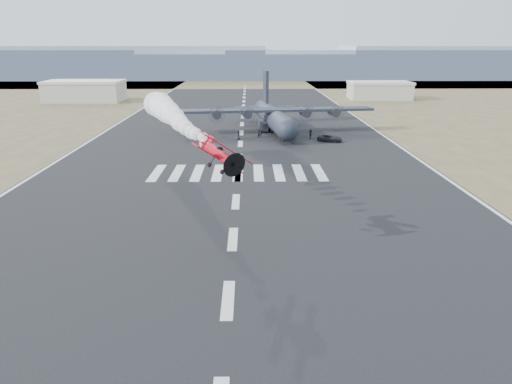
{
  "coord_description": "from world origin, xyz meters",
  "views": [
    {
      "loc": [
        1.61,
        -21.3,
        18.33
      ],
      "look_at": [
        2.3,
        26.6,
        4.0
      ],
      "focal_mm": 35.0,
      "sensor_mm": 36.0,
      "label": 1
    }
  ],
  "objects_px": {
    "support_vehicle": "(330,138)",
    "crew_a": "(283,131)",
    "crew_e": "(238,135)",
    "crew_h": "(259,134)",
    "aerobatic_biplane": "(219,154)",
    "crew_g": "(298,129)",
    "hangar_right": "(379,90)",
    "crew_d": "(294,134)",
    "crew_c": "(261,133)",
    "transport_aircraft": "(274,116)",
    "crew_b": "(272,130)",
    "hangar_left": "(85,91)",
    "crew_f": "(311,134)"
  },
  "relations": [
    {
      "from": "support_vehicle",
      "to": "crew_a",
      "type": "xyz_separation_m",
      "value": [
        -8.67,
        7.19,
        0.12
      ]
    },
    {
      "from": "crew_e",
      "to": "crew_h",
      "type": "relative_size",
      "value": 1.18
    },
    {
      "from": "aerobatic_biplane",
      "to": "crew_g",
      "type": "relative_size",
      "value": 3.12
    },
    {
      "from": "hangar_right",
      "to": "crew_d",
      "type": "distance_m",
      "value": 80.57
    },
    {
      "from": "support_vehicle",
      "to": "crew_e",
      "type": "relative_size",
      "value": 2.57
    },
    {
      "from": "crew_a",
      "to": "crew_c",
      "type": "xyz_separation_m",
      "value": [
        -4.47,
        -2.14,
        0.01
      ]
    },
    {
      "from": "hangar_right",
      "to": "transport_aircraft",
      "type": "distance_m",
      "value": 74.08
    },
    {
      "from": "crew_b",
      "to": "crew_d",
      "type": "xyz_separation_m",
      "value": [
        4.05,
        -4.92,
        -0.09
      ]
    },
    {
      "from": "hangar_left",
      "to": "crew_h",
      "type": "distance_m",
      "value": 86.71
    },
    {
      "from": "hangar_left",
      "to": "crew_d",
      "type": "distance_m",
      "value": 91.96
    },
    {
      "from": "hangar_left",
      "to": "hangar_right",
      "type": "bearing_deg",
      "value": 2.92
    },
    {
      "from": "crew_a",
      "to": "crew_b",
      "type": "xyz_separation_m",
      "value": [
        -2.11,
        1.26,
        0.1
      ]
    },
    {
      "from": "crew_c",
      "to": "crew_g",
      "type": "bearing_deg",
      "value": -29.22
    },
    {
      "from": "hangar_left",
      "to": "crew_a",
      "type": "bearing_deg",
      "value": -46.4
    },
    {
      "from": "crew_c",
      "to": "crew_h",
      "type": "xyz_separation_m",
      "value": [
        -0.43,
        -0.58,
        0.0
      ]
    },
    {
      "from": "crew_e",
      "to": "crew_a",
      "type": "bearing_deg",
      "value": -95.73
    },
    {
      "from": "aerobatic_biplane",
      "to": "transport_aircraft",
      "type": "relative_size",
      "value": 0.14
    },
    {
      "from": "crew_c",
      "to": "crew_d",
      "type": "xyz_separation_m",
      "value": [
        6.42,
        -1.53,
        0.0
      ]
    },
    {
      "from": "support_vehicle",
      "to": "crew_a",
      "type": "distance_m",
      "value": 11.27
    },
    {
      "from": "crew_h",
      "to": "aerobatic_biplane",
      "type": "bearing_deg",
      "value": -145.5
    },
    {
      "from": "crew_a",
      "to": "aerobatic_biplane",
      "type": "bearing_deg",
      "value": 123.78
    },
    {
      "from": "transport_aircraft",
      "to": "crew_e",
      "type": "height_order",
      "value": "transport_aircraft"
    },
    {
      "from": "aerobatic_biplane",
      "to": "crew_c",
      "type": "bearing_deg",
      "value": 66.86
    },
    {
      "from": "transport_aircraft",
      "to": "crew_h",
      "type": "bearing_deg",
      "value": -118.48
    },
    {
      "from": "crew_c",
      "to": "crew_e",
      "type": "relative_size",
      "value": 0.85
    },
    {
      "from": "transport_aircraft",
      "to": "support_vehicle",
      "type": "bearing_deg",
      "value": -58.2
    },
    {
      "from": "crew_f",
      "to": "transport_aircraft",
      "type": "bearing_deg",
      "value": 48.11
    },
    {
      "from": "crew_c",
      "to": "aerobatic_biplane",
      "type": "bearing_deg",
      "value": -153.21
    },
    {
      "from": "hangar_left",
      "to": "crew_e",
      "type": "relative_size",
      "value": 13.14
    },
    {
      "from": "hangar_right",
      "to": "crew_d",
      "type": "xyz_separation_m",
      "value": [
        -35.42,
        -72.33,
        -2.22
      ]
    },
    {
      "from": "hangar_left",
      "to": "transport_aircraft",
      "type": "height_order",
      "value": "transport_aircraft"
    },
    {
      "from": "crew_a",
      "to": "crew_g",
      "type": "distance_m",
      "value": 3.95
    },
    {
      "from": "hangar_left",
      "to": "crew_g",
      "type": "bearing_deg",
      "value": -43.89
    },
    {
      "from": "aerobatic_biplane",
      "to": "crew_f",
      "type": "relative_size",
      "value": 3.06
    },
    {
      "from": "hangar_right",
      "to": "crew_h",
      "type": "relative_size",
      "value": 12.93
    },
    {
      "from": "crew_g",
      "to": "crew_h",
      "type": "height_order",
      "value": "crew_g"
    },
    {
      "from": "crew_a",
      "to": "crew_f",
      "type": "xyz_separation_m",
      "value": [
        5.29,
        -4.29,
        0.16
      ]
    },
    {
      "from": "crew_f",
      "to": "crew_h",
      "type": "relative_size",
      "value": 1.19
    },
    {
      "from": "crew_c",
      "to": "crew_d",
      "type": "bearing_deg",
      "value": -71.42
    },
    {
      "from": "crew_f",
      "to": "hangar_right",
      "type": "bearing_deg",
      "value": -10.28
    },
    {
      "from": "crew_g",
      "to": "crew_f",
      "type": "bearing_deg",
      "value": -31.03
    },
    {
      "from": "hangar_right",
      "to": "transport_aircraft",
      "type": "relative_size",
      "value": 0.49
    },
    {
      "from": "crew_d",
      "to": "crew_g",
      "type": "distance_m",
      "value": 5.97
    },
    {
      "from": "crew_c",
      "to": "crew_a",
      "type": "bearing_deg",
      "value": -32.48
    },
    {
      "from": "aerobatic_biplane",
      "to": "support_vehicle",
      "type": "xyz_separation_m",
      "value": [
        18.34,
        51.88,
        -8.2
      ]
    },
    {
      "from": "crew_b",
      "to": "crew_g",
      "type": "height_order",
      "value": "crew_g"
    },
    {
      "from": "transport_aircraft",
      "to": "crew_h",
      "type": "height_order",
      "value": "transport_aircraft"
    },
    {
      "from": "crew_b",
      "to": "crew_g",
      "type": "relative_size",
      "value": 0.95
    },
    {
      "from": "crew_g",
      "to": "crew_b",
      "type": "bearing_deg",
      "value": -128.83
    },
    {
      "from": "transport_aircraft",
      "to": "crew_e",
      "type": "relative_size",
      "value": 22.66
    }
  ]
}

